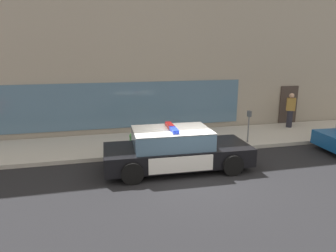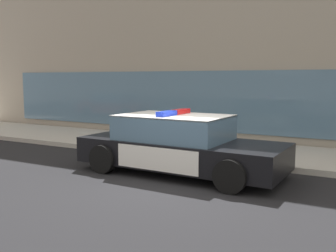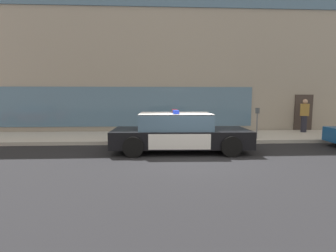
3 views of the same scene
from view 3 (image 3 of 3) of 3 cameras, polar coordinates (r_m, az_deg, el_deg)
ground at (r=8.63m, az=5.79°, el=-6.44°), size 48.00×48.00×0.00m
sidewalk at (r=11.92m, az=3.33°, el=-2.46°), size 48.00×3.18×0.15m
storefront_building at (r=18.56m, az=-0.42°, el=15.82°), size 24.56×10.00×9.88m
police_cruiser at (r=8.99m, az=2.53°, el=-1.48°), size 4.90×2.20×1.49m
fire_hydrant at (r=10.62m, az=-5.07°, el=-1.24°), size 0.34×0.39×0.73m
pedestrian_on_sidewalk at (r=14.66m, az=28.80°, el=2.12°), size 0.47×0.41×1.71m
parking_meter at (r=11.51m, az=19.79°, el=1.89°), size 0.12×0.18×1.34m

